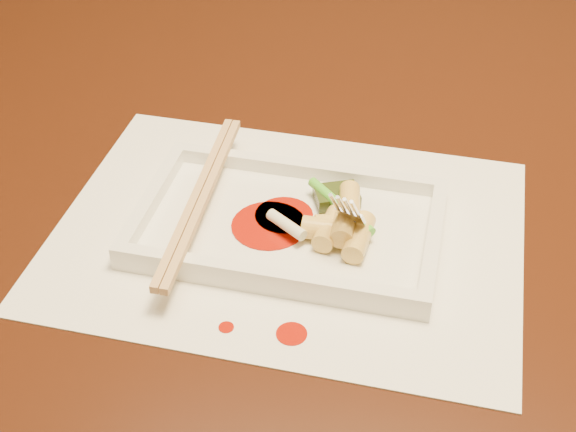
% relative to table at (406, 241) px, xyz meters
% --- Properties ---
extents(table, '(1.40, 0.90, 0.75)m').
position_rel_table_xyz_m(table, '(0.00, 0.00, 0.00)').
color(table, black).
rests_on(table, ground).
extents(placemat, '(0.40, 0.30, 0.00)m').
position_rel_table_xyz_m(placemat, '(-0.10, -0.13, 0.10)').
color(placemat, white).
rests_on(placemat, table).
extents(sauce_splatter_a, '(0.02, 0.02, 0.00)m').
position_rel_table_xyz_m(sauce_splatter_a, '(-0.07, -0.25, 0.10)').
color(sauce_splatter_a, '#A41304').
rests_on(sauce_splatter_a, placemat).
extents(sauce_splatter_b, '(0.01, 0.01, 0.00)m').
position_rel_table_xyz_m(sauce_splatter_b, '(-0.12, -0.25, 0.10)').
color(sauce_splatter_b, '#A41304').
rests_on(sauce_splatter_b, placemat).
extents(plate_base, '(0.26, 0.16, 0.01)m').
position_rel_table_xyz_m(plate_base, '(-0.10, -0.13, 0.11)').
color(plate_base, white).
rests_on(plate_base, placemat).
extents(plate_rim_far, '(0.26, 0.01, 0.01)m').
position_rel_table_xyz_m(plate_rim_far, '(-0.10, -0.06, 0.12)').
color(plate_rim_far, white).
rests_on(plate_rim_far, plate_base).
extents(plate_rim_near, '(0.26, 0.01, 0.01)m').
position_rel_table_xyz_m(plate_rim_near, '(-0.10, -0.21, 0.12)').
color(plate_rim_near, white).
rests_on(plate_rim_near, plate_base).
extents(plate_rim_left, '(0.01, 0.14, 0.01)m').
position_rel_table_xyz_m(plate_rim_left, '(-0.22, -0.13, 0.12)').
color(plate_rim_left, white).
rests_on(plate_rim_left, plate_base).
extents(plate_rim_right, '(0.01, 0.14, 0.01)m').
position_rel_table_xyz_m(plate_rim_right, '(0.03, -0.13, 0.12)').
color(plate_rim_right, white).
rests_on(plate_rim_right, plate_base).
extents(veg_piece, '(0.05, 0.04, 0.01)m').
position_rel_table_xyz_m(veg_piece, '(-0.06, -0.09, 0.12)').
color(veg_piece, black).
rests_on(veg_piece, plate_base).
extents(scallion_white, '(0.04, 0.03, 0.01)m').
position_rel_table_xyz_m(scallion_white, '(-0.09, -0.15, 0.12)').
color(scallion_white, '#EAEACC').
rests_on(scallion_white, plate_base).
extents(scallion_green, '(0.07, 0.06, 0.01)m').
position_rel_table_xyz_m(scallion_green, '(-0.05, -0.11, 0.12)').
color(scallion_green, green).
rests_on(scallion_green, plate_base).
extents(chopstick_a, '(0.02, 0.24, 0.01)m').
position_rel_table_xyz_m(chopstick_a, '(-0.18, -0.13, 0.13)').
color(chopstick_a, tan).
rests_on(chopstick_a, plate_rim_near).
extents(chopstick_b, '(0.02, 0.24, 0.01)m').
position_rel_table_xyz_m(chopstick_b, '(-0.17, -0.13, 0.13)').
color(chopstick_b, tan).
rests_on(chopstick_b, plate_rim_near).
extents(fork, '(0.09, 0.10, 0.14)m').
position_rel_table_xyz_m(fork, '(-0.03, -0.11, 0.18)').
color(fork, silver).
rests_on(fork, plate_base).
extents(sauce_blob_0, '(0.05, 0.05, 0.00)m').
position_rel_table_xyz_m(sauce_blob_0, '(-0.10, -0.12, 0.11)').
color(sauce_blob_0, '#A41304').
rests_on(sauce_blob_0, plate_base).
extents(sauce_blob_1, '(0.07, 0.07, 0.00)m').
position_rel_table_xyz_m(sauce_blob_1, '(-0.11, -0.14, 0.11)').
color(sauce_blob_1, '#A41304').
rests_on(sauce_blob_1, plate_base).
extents(rice_cake_0, '(0.04, 0.02, 0.02)m').
position_rel_table_xyz_m(rice_cake_0, '(-0.06, -0.14, 0.12)').
color(rice_cake_0, '#EDD36E').
rests_on(rice_cake_0, plate_base).
extents(rice_cake_1, '(0.02, 0.05, 0.02)m').
position_rel_table_xyz_m(rice_cake_1, '(-0.06, -0.14, 0.12)').
color(rice_cake_1, '#EDD36E').
rests_on(rice_cake_1, plate_base).
extents(rice_cake_2, '(0.02, 0.04, 0.02)m').
position_rel_table_xyz_m(rice_cake_2, '(-0.05, -0.14, 0.13)').
color(rice_cake_2, '#EDD36E').
rests_on(rice_cake_2, plate_base).
extents(rice_cake_3, '(0.02, 0.05, 0.02)m').
position_rel_table_xyz_m(rice_cake_3, '(-0.03, -0.15, 0.12)').
color(rice_cake_3, '#EDD36E').
rests_on(rice_cake_3, plate_base).
extents(rice_cake_4, '(0.04, 0.03, 0.02)m').
position_rel_table_xyz_m(rice_cake_4, '(-0.05, -0.13, 0.12)').
color(rice_cake_4, '#EDD36E').
rests_on(rice_cake_4, plate_base).
extents(rice_cake_5, '(0.03, 0.05, 0.02)m').
position_rel_table_xyz_m(rice_cake_5, '(-0.05, -0.11, 0.13)').
color(rice_cake_5, '#EDD36E').
rests_on(rice_cake_5, plate_base).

